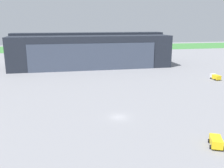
# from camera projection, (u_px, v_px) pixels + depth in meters

# --- Properties ---
(ground_plane) EXTENTS (440.00, 440.00, 0.00)m
(ground_plane) POSITION_uv_depth(u_px,v_px,m) (119.00, 117.00, 64.35)
(ground_plane) COLOR gray
(grass_field_strip) EXTENTS (440.00, 56.00, 0.08)m
(grass_field_strip) POSITION_uv_depth(u_px,v_px,m) (77.00, 48.00, 233.03)
(grass_field_strip) COLOR #3F823B
(grass_field_strip) RESTS_ON ground_plane
(maintenance_hangar) EXTENTS (84.59, 35.75, 18.31)m
(maintenance_hangar) POSITION_uv_depth(u_px,v_px,m) (90.00, 50.00, 140.52)
(maintenance_hangar) COLOR #232833
(maintenance_hangar) RESTS_ON ground_plane
(fuel_bowser) EXTENTS (3.80, 4.86, 1.96)m
(fuel_bowser) POSITION_uv_depth(u_px,v_px,m) (216.00, 141.00, 48.98)
(fuel_bowser) COLOR yellow
(fuel_bowser) RESTS_ON ground_plane
(ops_van) EXTENTS (2.72, 5.05, 2.21)m
(ops_van) POSITION_uv_depth(u_px,v_px,m) (215.00, 77.00, 105.86)
(ops_van) COLOR silver
(ops_van) RESTS_ON ground_plane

